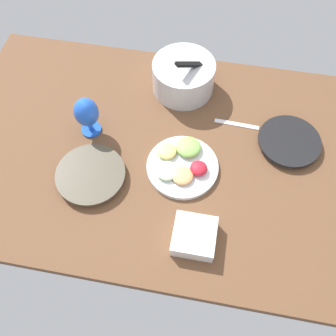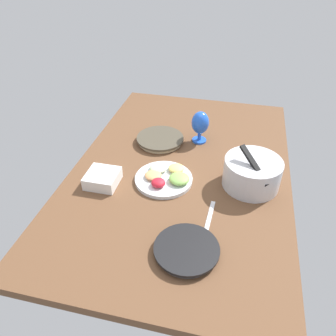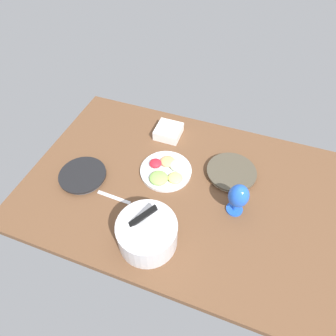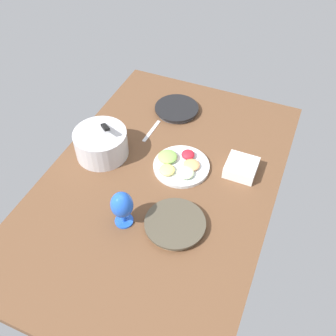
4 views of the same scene
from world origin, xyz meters
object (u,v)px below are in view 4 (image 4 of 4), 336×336
object	(u,v)px
fruit_platter	(180,165)
hurricane_glass_blue	(122,206)
dinner_plate_right	(177,109)
mixing_bowl	(101,143)
square_bowl_white	(241,167)
dinner_plate_left	(175,224)

from	to	relation	value
fruit_platter	hurricane_glass_blue	xyz separation A→B (cm)	(-38.23, 10.15, 8.91)
dinner_plate_right	fruit_platter	distance (cm)	43.00
fruit_platter	mixing_bowl	bearing A→B (deg)	98.62
dinner_plate_right	hurricane_glass_blue	distance (cm)	78.38
square_bowl_white	hurricane_glass_blue	bearing A→B (deg)	141.27
mixing_bowl	square_bowl_white	size ratio (longest dim) A/B	1.80
dinner_plate_right	fruit_platter	size ratio (longest dim) A/B	0.90
dinner_plate_left	fruit_platter	distance (cm)	33.91
mixing_bowl	hurricane_glass_blue	bearing A→B (deg)	-138.47
dinner_plate_left	dinner_plate_right	distance (cm)	76.80
mixing_bowl	fruit_platter	xyz separation A→B (cm)	(5.88, -38.80, -5.44)
dinner_plate_left	fruit_platter	bearing A→B (deg)	18.20
fruit_platter	dinner_plate_right	bearing A→B (deg)	24.11
dinner_plate_right	mixing_bowl	distance (cm)	50.21
dinner_plate_left	hurricane_glass_blue	world-z (taller)	hurricane_glass_blue
dinner_plate_left	dinner_plate_right	xyz separation A→B (cm)	(71.45, 28.16, -0.14)
dinner_plate_right	square_bowl_white	distance (cm)	54.45
dinner_plate_right	square_bowl_white	world-z (taller)	square_bowl_white
mixing_bowl	hurricane_glass_blue	size ratio (longest dim) A/B	1.45
dinner_plate_left	hurricane_glass_blue	xyz separation A→B (cm)	(-6.02, 20.74, 9.14)
dinner_plate_right	hurricane_glass_blue	xyz separation A→B (cm)	(-77.47, -7.42, 9.28)
dinner_plate_right	hurricane_glass_blue	world-z (taller)	hurricane_glass_blue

